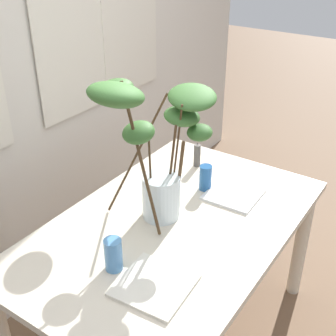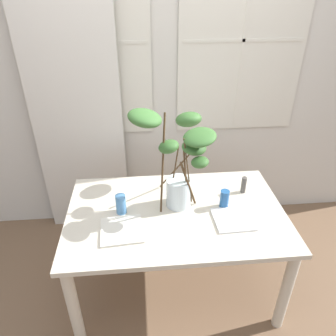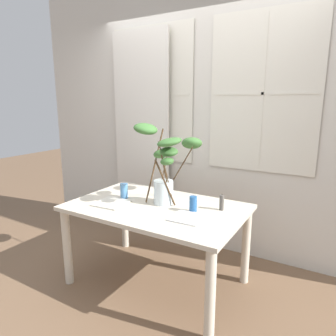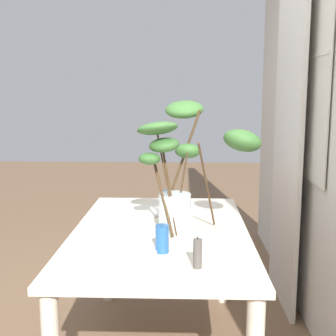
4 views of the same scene
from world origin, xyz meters
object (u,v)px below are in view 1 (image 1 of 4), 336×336
object	(u,v)px
plate_square_left	(154,285)
drinking_glass_blue_right	(206,178)
vase_with_branches	(150,139)
pillar_candle	(197,155)
drinking_glass_blue_left	(113,255)
dining_table	(172,242)
plate_square_right	(234,194)

from	to	relation	value
plate_square_left	drinking_glass_blue_right	bearing A→B (deg)	14.94
vase_with_branches	pillar_candle	size ratio (longest dim) A/B	5.07
drinking_glass_blue_left	drinking_glass_blue_right	distance (m)	0.70
dining_table	vase_with_branches	distance (m)	0.50
plate_square_left	plate_square_right	bearing A→B (deg)	3.19
vase_with_branches	plate_square_left	bearing A→B (deg)	-142.86
dining_table	pillar_candle	world-z (taller)	pillar_candle
plate_square_right	pillar_candle	bearing A→B (deg)	62.79
dining_table	drinking_glass_blue_right	world-z (taller)	drinking_glass_blue_right
dining_table	pillar_candle	xyz separation A→B (m)	(0.52, 0.18, 0.17)
drinking_glass_blue_right	plate_square_left	xyz separation A→B (m)	(-0.70, -0.19, -0.06)
drinking_glass_blue_left	plate_square_left	world-z (taller)	drinking_glass_blue_left
drinking_glass_blue_left	plate_square_left	xyz separation A→B (m)	(0.01, -0.19, -0.06)
plate_square_right	pillar_candle	world-z (taller)	pillar_candle
drinking_glass_blue_left	drinking_glass_blue_right	xyz separation A→B (m)	(0.70, -0.00, -0.00)
dining_table	plate_square_left	xyz separation A→B (m)	(-0.36, -0.16, 0.11)
plate_square_left	plate_square_right	world-z (taller)	plate_square_left
dining_table	vase_with_branches	world-z (taller)	vase_with_branches
vase_with_branches	drinking_glass_blue_right	bearing A→B (deg)	-18.47
pillar_candle	drinking_glass_blue_left	bearing A→B (deg)	-170.03
drinking_glass_blue_right	plate_square_left	bearing A→B (deg)	-165.06
drinking_glass_blue_left	plate_square_right	xyz separation A→B (m)	(0.73, -0.15, -0.06)
drinking_glass_blue_left	plate_square_right	size ratio (longest dim) A/B	0.55
drinking_glass_blue_left	plate_square_right	distance (m)	0.75
vase_with_branches	drinking_glass_blue_right	size ratio (longest dim) A/B	5.39
dining_table	pillar_candle	size ratio (longest dim) A/B	10.66
dining_table	drinking_glass_blue_left	world-z (taller)	drinking_glass_blue_left
vase_with_branches	drinking_glass_blue_right	distance (m)	0.45
drinking_glass_blue_left	plate_square_right	bearing A→B (deg)	-11.37
drinking_glass_blue_left	plate_square_left	size ratio (longest dim) A/B	0.52
drinking_glass_blue_left	drinking_glass_blue_right	world-z (taller)	drinking_glass_blue_left
drinking_glass_blue_right	pillar_candle	world-z (taller)	pillar_candle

